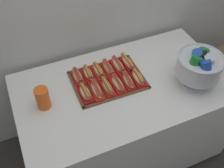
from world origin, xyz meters
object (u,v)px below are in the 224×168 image
Objects in this scene: hot_dog_3 at (118,84)px; hot_dog_7 at (88,74)px; hot_dog_11 at (128,62)px; hot_dog_1 at (96,90)px; hot_dog_9 at (108,68)px; punch_bowl at (199,66)px; hot_dog_4 at (128,80)px; buffet_table at (123,118)px; hot_dog_6 at (78,76)px; hot_dog_2 at (107,87)px; serving_tray at (108,80)px; hot_dog_8 at (98,71)px; cup_stack at (43,98)px; hot_dog_0 at (85,93)px; hot_dog_10 at (118,65)px; hot_dog_5 at (138,78)px.

hot_dog_7 reaches higher than hot_dog_3.
hot_dog_7 is at bearing 179.05° from hot_dog_11.
hot_dog_1 is 0.22m from hot_dog_9.
hot_dog_4 is at bearing 158.03° from punch_bowl.
hot_dog_11 is at bearing 57.78° from buffet_table.
hot_dog_2 is at bearing -48.68° from hot_dog_6.
hot_dog_2 and hot_dog_11 have the same top height.
hot_dog_4 is 0.28m from hot_dog_7.
hot_dog_8 reaches higher than serving_tray.
cup_stack is at bearing -164.91° from hot_dog_9.
hot_dog_11 is at bearing 11.45° from cup_stack.
hot_dog_9 is (-0.07, 0.17, -0.00)m from hot_dog_4.
hot_dog_0 is 0.88× the size of hot_dog_10.
hot_dog_3 reaches higher than serving_tray.
punch_bowl is at bearing -13.63° from hot_dog_0.
punch_bowl reaches higher than hot_dog_5.
hot_dog_1 reaches higher than hot_dog_10.
hot_dog_7 is (-0.15, 0.17, 0.00)m from hot_dog_3.
hot_dog_1 is 0.58× the size of punch_bowl.
hot_dog_10 reaches higher than hot_dog_9.
serving_tray is 3.11× the size of hot_dog_0.
hot_dog_5 is at bearing -0.95° from hot_dog_4.
hot_dog_1 is 1.00× the size of hot_dog_10.
hot_dog_8 is 0.23m from hot_dog_11.
hot_dog_8 is (0.15, 0.16, -0.00)m from hot_dog_0.
hot_dog_3 is 0.55× the size of punch_bowl.
hot_dog_8 is (0.07, -0.00, -0.00)m from hot_dog_7.
cup_stack is (-0.49, 0.03, 0.04)m from hot_dog_3.
hot_dog_6 is at bearing 155.30° from serving_tray.
hot_dog_0 reaches higher than hot_dog_5.
punch_bowl reaches higher than hot_dog_11.
hot_dog_7 is at bearing -0.95° from hot_dog_6.
punch_bowl is (0.57, -0.17, 0.12)m from hot_dog_2.
hot_dog_5 is (0.07, -0.00, -0.00)m from hot_dog_4.
hot_dog_2 reaches higher than serving_tray.
hot_dog_9 is (0.00, 0.16, -0.00)m from hot_dog_3.
buffet_table is 0.44m from hot_dog_11.
hot_dog_7 is at bearing 179.05° from hot_dog_10.
hot_dog_1 is 1.13× the size of hot_dog_6.
punch_bowl is (0.57, -0.34, 0.12)m from hot_dog_8.
hot_dog_3 is at bearing 160.97° from punch_bowl.
hot_dog_9 is at bearing 179.05° from hot_dog_11.
hot_dog_5 is (0.30, -0.00, -0.00)m from hot_dog_1.
hot_dog_7 is 0.51× the size of punch_bowl.
hot_dog_7 is 0.37m from cup_stack.
cup_stack reaches higher than hot_dog_5.
hot_dog_0 is 0.17m from hot_dog_6.
hot_dog_10 is at bearing 80.01° from buffet_table.
hot_dog_0 reaches higher than hot_dog_4.
hot_dog_3 is 0.90× the size of hot_dog_11.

